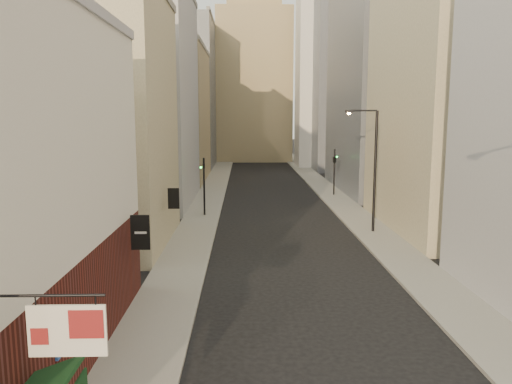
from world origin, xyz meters
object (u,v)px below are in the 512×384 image
at_px(traffic_light_left, 204,175).
at_px(traffic_light_right, 335,160).
at_px(streetlamp_mid, 372,164).
at_px(white_tower, 322,54).
at_px(clock_tower, 254,68).

bearing_deg(traffic_light_left, traffic_light_right, -127.62).
xyz_separation_m(streetlamp_mid, traffic_light_right, (0.42, 17.12, -1.24)).
relative_size(white_tower, traffic_light_left, 8.30).
bearing_deg(streetlamp_mid, white_tower, 89.64).
distance_m(clock_tower, streetlamp_mid, 64.88).
xyz_separation_m(clock_tower, traffic_light_right, (7.69, -46.12, -13.79)).
relative_size(white_tower, streetlamp_mid, 4.66).
bearing_deg(clock_tower, white_tower, -51.84).
bearing_deg(traffic_light_right, white_tower, -93.53).
relative_size(streetlamp_mid, traffic_light_right, 1.78).
height_order(streetlamp_mid, traffic_light_left, streetlamp_mid).
xyz_separation_m(streetlamp_mid, traffic_light_left, (-12.57, 6.36, -1.50)).
height_order(white_tower, traffic_light_right, white_tower).
relative_size(streetlamp_mid, traffic_light_left, 1.78).
bearing_deg(clock_tower, streetlamp_mid, -83.44).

